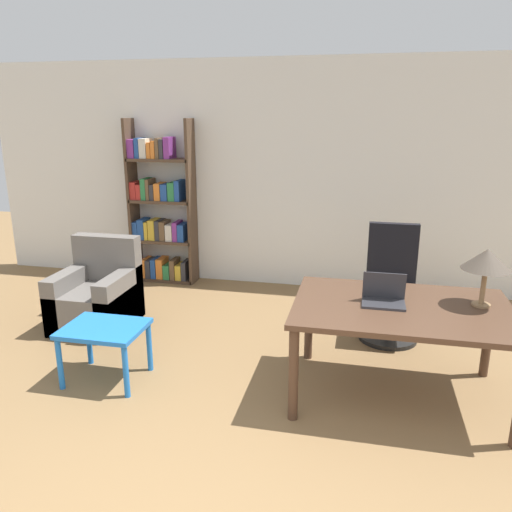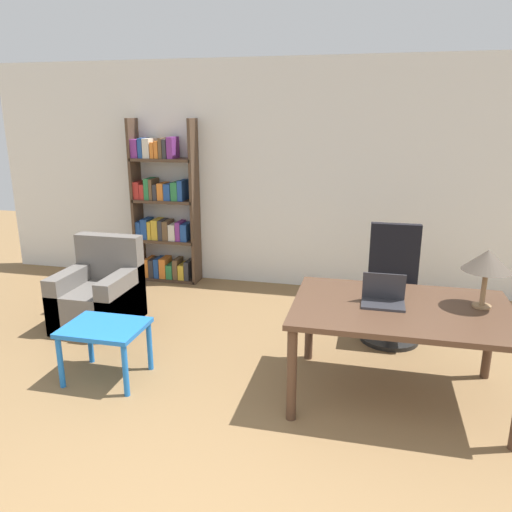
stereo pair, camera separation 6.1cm
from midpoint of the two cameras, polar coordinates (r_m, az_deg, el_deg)
wall_back at (r=6.03m, az=4.66°, el=9.01°), size 8.00×0.06×2.70m
desk at (r=3.80m, az=15.86°, el=-6.64°), size 1.56×1.05×0.73m
laptop at (r=3.76m, az=13.93°, el=-4.58°), size 0.31×0.22×0.23m
table_lamp at (r=3.87m, az=24.46°, el=-0.47°), size 0.34×0.34×0.43m
office_chair at (r=4.88m, az=14.78°, el=-3.64°), size 0.55×0.55×1.09m
side_table_blue at (r=4.18m, az=-17.35°, el=-8.58°), size 0.62×0.49×0.46m
armchair at (r=5.30m, az=-17.98°, el=-4.56°), size 0.70×0.76×0.87m
bookshelf at (r=6.38m, az=-11.17°, el=4.86°), size 0.82×0.28×2.02m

